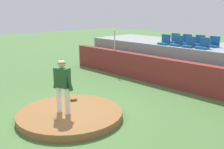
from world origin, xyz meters
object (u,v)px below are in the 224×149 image
Objects in this scene: stadium_chair_1 at (177,43)px; stadium_chair_2 at (190,44)px; baseball at (55,119)px; stadium_chair_4 at (174,40)px; stadium_chair_7 at (213,44)px; stadium_chair_3 at (204,45)px; stadium_chair_6 at (199,42)px; fielding_glove at (73,99)px; stadium_chair_5 at (186,41)px; pitcher at (62,82)px; stadium_chair_0 at (165,41)px.

stadium_chair_1 is 1.00× the size of stadium_chair_2.
baseball is 8.43m from stadium_chair_4.
stadium_chair_7 is (2.14, 0.03, 0.00)m from stadium_chair_4.
stadium_chair_3 and stadium_chair_6 have the same top height.
fielding_glove is at bearing 86.02° from stadium_chair_1.
stadium_chair_2 is 1.15m from stadium_chair_5.
stadium_chair_1 is 1.11m from stadium_chair_4.
pitcher is 6.81m from stadium_chair_2.
baseball is at bearing 94.95° from stadium_chair_1.
pitcher is 6.85m from stadium_chair_1.
fielding_glove is at bearing 73.19° from stadium_chair_3.
fielding_glove is 7.23m from stadium_chair_7.
stadium_chair_0 is at bearing 23.56° from stadium_chair_7.
stadium_chair_6 is (1.08, 6.83, 1.57)m from fielding_glove.
stadium_chair_6 is (1.37, 0.94, 0.00)m from stadium_chair_0.
stadium_chair_2 and stadium_chair_4 have the same top height.
stadium_chair_5 is at bearing 76.01° from pitcher.
stadium_chair_0 is (-0.29, 5.89, 1.57)m from fielding_glove.
stadium_chair_1 is 1.67m from stadium_chair_7.
baseball is at bearing 84.56° from stadium_chair_7.
stadium_chair_0 reaches higher than fielding_glove.
stadium_chair_7 is at bearing -179.20° from stadium_chair_4.
stadium_chair_2 is at bearing 70.25° from pitcher.
stadium_chair_3 is 1.00× the size of stadium_chair_4.
stadium_chair_4 is at bearing -0.11° from stadium_chair_5.
stadium_chair_6 is at bearing 16.87° from fielding_glove.
stadium_chair_4 is at bearing 99.42° from baseball.
stadium_chair_5 and stadium_chair_6 have the same top height.
stadium_chair_4 is 1.39m from stadium_chair_6.
stadium_chair_4 and stadium_chair_6 have the same top height.
pitcher reaches higher than baseball.
stadium_chair_3 reaches higher than baseball.
stadium_chair_3 is 1.00× the size of stadium_chair_6.
stadium_chair_4 is at bearing 81.20° from pitcher.
stadium_chair_2 reaches higher than pitcher.
fielding_glove is 0.60× the size of stadium_chair_3.
stadium_chair_0 is 1.00× the size of stadium_chair_2.
fielding_glove is 6.16m from stadium_chair_1.
stadium_chair_5 is at bearing -50.98° from stadium_chair_2.
stadium_chair_1 is (-0.32, 6.81, 0.61)m from pitcher.
fielding_glove is 0.60× the size of stadium_chair_2.
stadium_chair_1 is 1.00× the size of stadium_chair_3.
stadium_chair_0 and stadium_chair_3 have the same top height.
fielding_glove is 0.60× the size of stadium_chair_6.
stadium_chair_2 is (0.07, 7.28, 1.59)m from baseball.
fielding_glove is at bearing 74.99° from stadium_chair_7.
stadium_chair_5 is at bearing 94.59° from baseball.
stadium_chair_2 is 1.00× the size of stadium_chair_4.
stadium_chair_6 is (0.69, 0.05, 0.00)m from stadium_chair_5.
stadium_chair_0 and stadium_chair_6 have the same top height.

